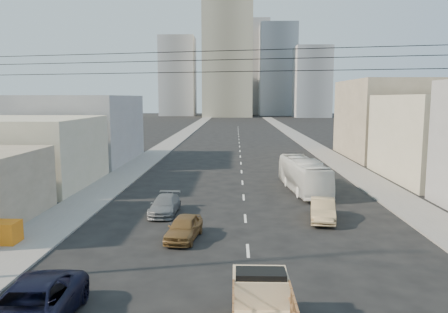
{
  "coord_description": "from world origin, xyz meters",
  "views": [
    {
      "loc": [
        -0.65,
        -13.38,
        7.71
      ],
      "look_at": [
        -1.48,
        17.96,
        3.5
      ],
      "focal_mm": 35.0,
      "sensor_mm": 36.0,
      "label": 1
    }
  ],
  "objects_px": {
    "sedan_brown": "(184,228)",
    "sedan_grey": "(165,205)",
    "crate_stack": "(1,232)",
    "city_bus": "(304,175)",
    "flatbed_pickup": "(262,305)",
    "sedan_tan": "(323,210)",
    "navy_pickup": "(30,309)"
  },
  "relations": [
    {
      "from": "navy_pickup",
      "to": "sedan_tan",
      "type": "distance_m",
      "value": 18.34
    },
    {
      "from": "navy_pickup",
      "to": "sedan_grey",
      "type": "bearing_deg",
      "value": 80.03
    },
    {
      "from": "sedan_grey",
      "to": "crate_stack",
      "type": "xyz_separation_m",
      "value": [
        -7.63,
        -6.41,
        0.08
      ]
    },
    {
      "from": "navy_pickup",
      "to": "sedan_brown",
      "type": "xyz_separation_m",
      "value": [
        4.0,
        9.64,
        -0.12
      ]
    },
    {
      "from": "sedan_grey",
      "to": "city_bus",
      "type": "bearing_deg",
      "value": 38.03
    },
    {
      "from": "sedan_tan",
      "to": "sedan_grey",
      "type": "height_order",
      "value": "sedan_tan"
    },
    {
      "from": "city_bus",
      "to": "sedan_brown",
      "type": "distance_m",
      "value": 15.38
    },
    {
      "from": "flatbed_pickup",
      "to": "navy_pickup",
      "type": "bearing_deg",
      "value": 178.59
    },
    {
      "from": "sedan_brown",
      "to": "sedan_tan",
      "type": "distance_m",
      "value": 9.22
    },
    {
      "from": "crate_stack",
      "to": "sedan_brown",
      "type": "bearing_deg",
      "value": 7.09
    },
    {
      "from": "navy_pickup",
      "to": "sedan_grey",
      "type": "distance_m",
      "value": 15.01
    },
    {
      "from": "sedan_tan",
      "to": "crate_stack",
      "type": "relative_size",
      "value": 2.33
    },
    {
      "from": "sedan_grey",
      "to": "crate_stack",
      "type": "distance_m",
      "value": 9.97
    },
    {
      "from": "navy_pickup",
      "to": "sedan_tan",
      "type": "relative_size",
      "value": 1.32
    },
    {
      "from": "navy_pickup",
      "to": "sedan_brown",
      "type": "relative_size",
      "value": 1.45
    },
    {
      "from": "flatbed_pickup",
      "to": "sedan_tan",
      "type": "xyz_separation_m",
      "value": [
        4.66,
        13.75,
        -0.4
      ]
    },
    {
      "from": "sedan_tan",
      "to": "crate_stack",
      "type": "bearing_deg",
      "value": -154.94
    },
    {
      "from": "navy_pickup",
      "to": "sedan_grey",
      "type": "xyz_separation_m",
      "value": [
        2.1,
        14.86,
        -0.16
      ]
    },
    {
      "from": "sedan_brown",
      "to": "crate_stack",
      "type": "distance_m",
      "value": 9.61
    },
    {
      "from": "city_bus",
      "to": "crate_stack",
      "type": "xyz_separation_m",
      "value": [
        -18.03,
        -13.99,
        -0.66
      ]
    },
    {
      "from": "navy_pickup",
      "to": "crate_stack",
      "type": "xyz_separation_m",
      "value": [
        -5.53,
        8.45,
        -0.08
      ]
    },
    {
      "from": "flatbed_pickup",
      "to": "crate_stack",
      "type": "xyz_separation_m",
      "value": [
        -13.22,
        8.64,
        -0.4
      ]
    },
    {
      "from": "sedan_brown",
      "to": "crate_stack",
      "type": "bearing_deg",
      "value": -165.09
    },
    {
      "from": "flatbed_pickup",
      "to": "sedan_grey",
      "type": "height_order",
      "value": "flatbed_pickup"
    },
    {
      "from": "city_bus",
      "to": "sedan_tan",
      "type": "height_order",
      "value": "city_bus"
    },
    {
      "from": "sedan_brown",
      "to": "sedan_grey",
      "type": "bearing_deg",
      "value": 117.86
    },
    {
      "from": "flatbed_pickup",
      "to": "sedan_brown",
      "type": "bearing_deg",
      "value": 110.55
    },
    {
      "from": "sedan_brown",
      "to": "city_bus",
      "type": "bearing_deg",
      "value": 64.27
    },
    {
      "from": "sedan_grey",
      "to": "sedan_tan",
      "type": "bearing_deg",
      "value": -5.33
    },
    {
      "from": "flatbed_pickup",
      "to": "sedan_brown",
      "type": "distance_m",
      "value": 10.51
    },
    {
      "from": "sedan_tan",
      "to": "sedan_grey",
      "type": "relative_size",
      "value": 1.0
    },
    {
      "from": "crate_stack",
      "to": "city_bus",
      "type": "bearing_deg",
      "value": 37.81
    }
  ]
}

